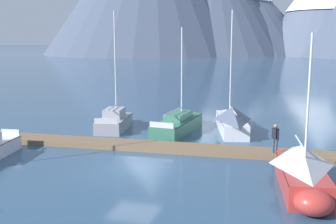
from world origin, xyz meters
name	(u,v)px	position (x,y,z in m)	size (l,w,h in m)	color
ground_plane	(134,168)	(0.00, 0.00, 0.00)	(700.00, 700.00, 0.00)	#2D4C6B
mountain_shoulder_ridge	(237,9)	(-19.73, 168.07, 19.52)	(71.93, 71.93, 37.50)	#424C60
dock	(158,147)	(0.00, 4.00, 0.15)	(21.32, 3.51, 0.30)	brown
sailboat_second_berth	(115,120)	(-5.09, 8.77, 0.62)	(2.77, 5.87, 8.78)	#93939E
sailboat_mid_dock_port	(180,123)	(-0.13, 9.31, 0.61)	(2.28, 7.53, 7.57)	#336B56
sailboat_mid_dock_starboard	(231,119)	(3.46, 10.49, 0.91)	(3.71, 7.76, 8.81)	white
sailboat_far_berth	(303,171)	(8.48, -0.78, 0.93)	(2.71, 6.37, 7.01)	#B2332D
person_on_dock	(275,137)	(6.99, 4.16, 1.26)	(0.42, 0.46, 1.69)	#384256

